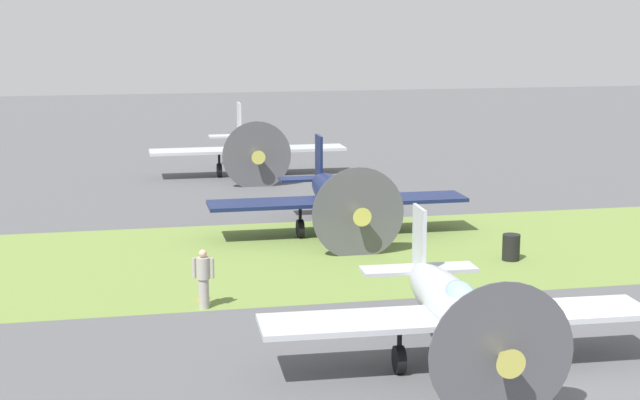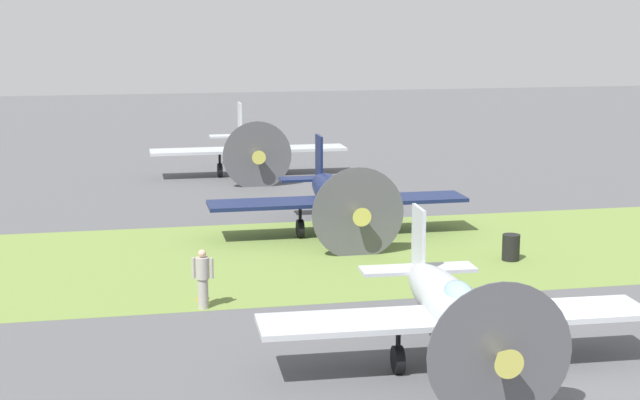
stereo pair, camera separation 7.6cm
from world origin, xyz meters
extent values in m
plane|color=#515154|center=(0.00, 0.00, 0.00)|extent=(160.00, 160.00, 0.00)
cube|color=olive|center=(0.00, -11.67, 0.00)|extent=(120.00, 11.00, 0.01)
ellipsoid|color=#B2B7BC|center=(2.19, -0.97, 1.42)|extent=(1.44, 6.68, 1.21)
cube|color=#B2B7BC|center=(2.21, -0.58, 1.27)|extent=(9.43, 1.98, 0.14)
cube|color=#B2B7BC|center=(2.09, -3.99, 2.29)|extent=(0.13, 1.08, 1.86)
cube|color=#B2B7BC|center=(2.09, -3.99, 1.51)|extent=(3.15, 0.99, 0.10)
cone|color=#B7B24C|center=(2.32, 2.59, 1.42)|extent=(0.65, 0.70, 0.62)
cylinder|color=#4C4C51|center=(2.31, 2.40, 1.42)|extent=(3.12, 0.15, 3.12)
ellipsoid|color=#8CB2C6|center=(2.21, -0.38, 1.84)|extent=(0.73, 1.39, 0.68)
cylinder|color=black|center=(0.79, -0.43, 0.33)|extent=(0.24, 0.67, 0.66)
cylinder|color=black|center=(0.79, -0.43, 0.80)|extent=(0.12, 0.12, 0.94)
cylinder|color=black|center=(3.62, -0.53, 0.33)|extent=(0.24, 0.67, 0.66)
cylinder|color=black|center=(3.62, -0.53, 0.80)|extent=(0.12, 0.12, 0.94)
cylinder|color=black|center=(2.08, -4.09, 0.16)|extent=(0.13, 0.32, 0.31)
ellipsoid|color=#141E47|center=(1.94, -14.97, 1.48)|extent=(1.29, 6.94, 1.26)
cube|color=#141E47|center=(1.94, -14.56, 1.33)|extent=(9.79, 1.77, 0.14)
cube|color=#141E47|center=(1.95, -18.13, 2.40)|extent=(0.11, 1.12, 1.94)
cube|color=#141E47|center=(1.95, -18.13, 1.58)|extent=(3.27, 0.93, 0.10)
cone|color=#B7B24C|center=(1.92, -11.25, 1.48)|extent=(0.66, 0.72, 0.65)
cylinder|color=#4C4C51|center=(1.92, -11.45, 1.48)|extent=(3.26, 0.05, 3.26)
ellipsoid|color=#8CB2C6|center=(1.94, -14.36, 1.92)|extent=(0.72, 1.43, 0.71)
cylinder|color=black|center=(0.46, -14.46, 0.35)|extent=(0.23, 0.69, 0.69)
cylinder|color=black|center=(0.46, -14.46, 0.84)|extent=(0.12, 0.12, 0.98)
cylinder|color=black|center=(3.41, -14.45, 0.35)|extent=(0.23, 0.69, 0.69)
cylinder|color=black|center=(3.41, -14.45, 0.84)|extent=(0.12, 0.12, 0.98)
cylinder|color=black|center=(1.95, -18.23, 0.16)|extent=(0.12, 0.33, 0.33)
ellipsoid|color=#B2B7BC|center=(3.54, -28.92, 1.51)|extent=(1.31, 7.09, 1.29)
cube|color=#B2B7BC|center=(3.54, -28.50, 1.36)|extent=(10.02, 1.80, 0.15)
cube|color=#B2B7BC|center=(3.54, -32.15, 2.45)|extent=(0.11, 1.15, 1.98)
cube|color=#B2B7BC|center=(3.54, -32.15, 1.62)|extent=(3.34, 0.95, 0.10)
cone|color=#B7B24C|center=(3.53, -25.11, 1.51)|extent=(0.67, 0.73, 0.67)
cylinder|color=#4C4C51|center=(3.53, -25.32, 1.51)|extent=(3.34, 0.05, 3.34)
ellipsoid|color=#8CB2C6|center=(3.54, -28.29, 1.96)|extent=(0.73, 1.46, 0.73)
cylinder|color=black|center=(2.02, -28.40, 0.35)|extent=(0.23, 0.71, 0.71)
cylinder|color=black|center=(2.02, -28.40, 0.86)|extent=(0.13, 0.13, 1.00)
cylinder|color=black|center=(5.05, -28.39, 0.35)|extent=(0.23, 0.71, 0.71)
cylinder|color=black|center=(5.05, -28.39, 0.86)|extent=(0.13, 0.13, 1.00)
cylinder|color=black|center=(3.54, -32.26, 0.17)|extent=(0.13, 0.33, 0.33)
cylinder|color=#9E998E|center=(7.69, -6.45, 0.44)|extent=(0.30, 0.30, 0.88)
cylinder|color=#9E998E|center=(7.69, -6.45, 1.19)|extent=(0.38, 0.38, 0.62)
sphere|color=tan|center=(7.69, -6.45, 1.61)|extent=(0.23, 0.23, 0.23)
cylinder|color=#9E998E|center=(7.94, -6.51, 1.19)|extent=(0.11, 0.11, 0.59)
cylinder|color=#9E998E|center=(7.44, -6.39, 1.19)|extent=(0.11, 0.11, 0.59)
cylinder|color=black|center=(-3.03, -9.76, 0.45)|extent=(0.60, 0.60, 0.90)
cone|color=orange|center=(7.64, -7.27, 0.22)|extent=(0.36, 0.36, 0.44)
camera|label=1|loc=(9.73, 19.94, 8.35)|focal=53.79mm
camera|label=2|loc=(9.65, 19.96, 8.35)|focal=53.79mm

